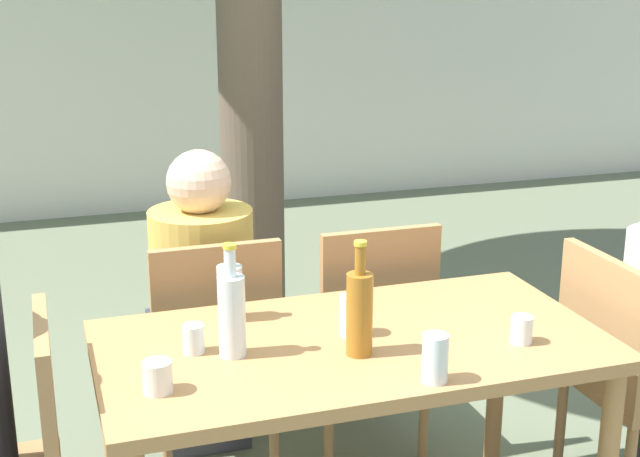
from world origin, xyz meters
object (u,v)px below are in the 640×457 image
Objects in this scene: patio_chair_1 at (627,368)px; dining_table_front at (352,368)px; drinking_glass_3 at (193,339)px; drinking_glass_4 at (158,377)px; person_seated_2 at (200,316)px; water_bottle_2 at (230,290)px; water_bottle_1 at (232,313)px; patio_chair_2 at (213,343)px; drinking_glass_1 at (522,330)px; drinking_glass_0 at (351,315)px; amber_bottle_0 at (359,311)px; drinking_glass_2 at (435,358)px; patio_chair_3 at (368,323)px.

dining_table_front is at bearing 90.00° from patio_chair_1.
drinking_glass_3 is 0.98× the size of drinking_glass_4.
water_bottle_2 is at bearing 89.28° from person_seated_2.
water_bottle_1 is at bearing -27.13° from drinking_glass_3.
patio_chair_2 is at bearing 74.35° from drinking_glass_3.
patio_chair_2 is 11.42× the size of drinking_glass_1.
dining_table_front is 0.97m from patio_chair_1.
drinking_glass_4 is (-0.23, -0.16, -0.08)m from water_bottle_1.
person_seated_2 is at bearing 78.79° from drinking_glass_3.
dining_table_front is at bearing 15.43° from drinking_glass_4.
drinking_glass_1 is at bearing -12.14° from water_bottle_1.
water_bottle_2 is 0.39m from drinking_glass_0.
amber_bottle_0 is at bearing 6.04° from drinking_glass_4.
drinking_glass_2 reaches higher than drinking_glass_4.
dining_table_front is 1.23× the size of person_seated_2.
person_seated_2 is at bearing 110.14° from drinking_glass_0.
patio_chair_2 is 2.80× the size of amber_bottle_0.
water_bottle_1 is 0.14m from drinking_glass_3.
drinking_glass_3 is (-0.74, -0.57, 0.27)m from patio_chair_3.
patio_chair_1 reaches higher than dining_table_front.
amber_bottle_0 is 0.26m from drinking_glass_2.
dining_table_front is at bearing 80.82° from amber_bottle_0.
water_bottle_1 is at bearing -179.92° from dining_table_front.
drinking_glass_4 is at bearing -121.53° from drinking_glass_3.
drinking_glass_1 is at bearing -20.99° from dining_table_front.
dining_table_front is at bearing -41.13° from water_bottle_2.
drinking_glass_2 is at bearing -70.98° from dining_table_front.
person_seated_2 is 1.30m from drinking_glass_1.
dining_table_front is at bearing 159.01° from drinking_glass_1.
drinking_glass_0 is at bearing 64.19° from patio_chair_3.
drinking_glass_1 reaches higher than dining_table_front.
person_seated_2 is 3.68× the size of water_bottle_1.
water_bottle_1 reaches higher than patio_chair_2.
patio_chair_1 is at bearing 5.86° from amber_bottle_0.
drinking_glass_4 is at bearing -164.57° from dining_table_front.
patio_chair_2 reaches higher than dining_table_front.
amber_bottle_0 is 2.54× the size of drinking_glass_2.
amber_bottle_0 is at bearing -100.68° from drinking_glass_0.
water_bottle_1 is at bearing -174.83° from drinking_glass_0.
patio_chair_3 is at bearing 79.05° from drinking_glass_2.
drinking_glass_4 is (-0.29, -0.78, 0.27)m from patio_chair_2.
drinking_glass_1 is at bearing 125.94° from person_seated_2.
patio_chair_1 is at bearing 0.00° from dining_table_front.
drinking_glass_2 is at bearing -34.74° from water_bottle_1.
water_bottle_2 reaches higher than drinking_glass_2.
drinking_glass_0 is at bearing 79.32° from amber_bottle_0.
dining_table_front is 1.59× the size of patio_chair_2.
patio_chair_3 reaches higher than drinking_glass_1.
water_bottle_1 is 1.34× the size of water_bottle_2.
person_seated_2 is (-0.00, 0.23, 0.01)m from patio_chair_2.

